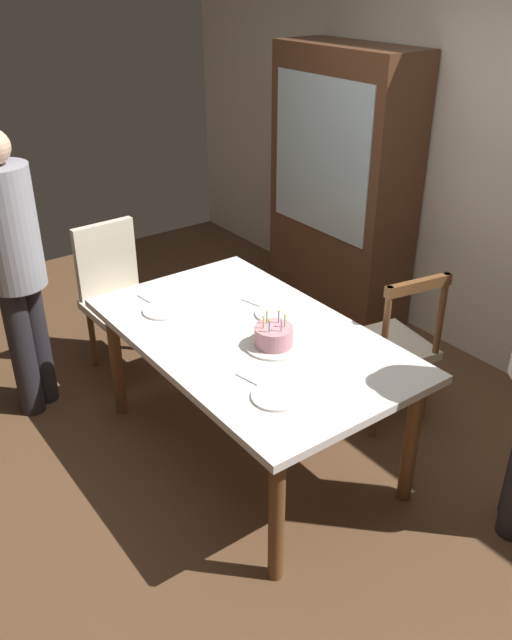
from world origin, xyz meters
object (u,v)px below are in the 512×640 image
(dining_table, at_px, (250,348))
(chair_upholstered, at_px, (117,291))
(plate_far_side, at_px, (276,313))
(person_celebrant, at_px, (14,261))
(plate_near_guest, at_px, (277,396))
(plate_near_celebrant, at_px, (163,310))
(chair_spindle_back, at_px, (390,348))
(china_cabinet, at_px, (342,186))
(birthday_cake, at_px, (274,338))

(dining_table, height_order, chair_upholstered, chair_upholstered)
(plate_far_side, bearing_deg, person_celebrant, -135.60)
(plate_near_guest, bearing_deg, plate_near_celebrant, 180.00)
(dining_table, bearing_deg, chair_spindle_back, 76.25)
(chair_spindle_back, bearing_deg, plate_near_celebrant, -122.40)
(plate_near_guest, height_order, chair_spindle_back, chair_spindle_back)
(plate_near_celebrant, distance_m, china_cabinet, 1.88)
(plate_near_celebrant, distance_m, chair_upholstered, 0.80)
(plate_near_guest, xyz_separation_m, person_celebrant, (-1.62, -0.55, 0.20))
(china_cabinet, bearing_deg, chair_upholstered, -96.97)
(person_celebrant, relative_size, china_cabinet, 0.87)
(chair_upholstered, xyz_separation_m, china_cabinet, (0.21, 1.71, 0.42))
(dining_table, distance_m, chair_spindle_back, 0.87)
(chair_upholstered, height_order, china_cabinet, china_cabinet)
(plate_near_celebrant, height_order, plate_far_side, same)
(chair_spindle_back, bearing_deg, person_celebrant, -129.37)
(person_celebrant, distance_m, china_cabinet, 2.33)
(dining_table, distance_m, chair_upholstered, 1.25)
(birthday_cake, distance_m, chair_spindle_back, 0.87)
(person_celebrant, bearing_deg, china_cabinet, 88.00)
(dining_table, xyz_separation_m, person_celebrant, (-1.11, -0.77, 0.28))
(plate_near_celebrant, xyz_separation_m, chair_spindle_back, (0.67, 1.05, -0.28))
(person_celebrant, bearing_deg, plate_near_guest, 18.65)
(plate_far_side, relative_size, plate_near_guest, 1.00)
(birthday_cake, relative_size, china_cabinet, 0.15)
(dining_table, height_order, person_celebrant, person_celebrant)
(plate_near_celebrant, bearing_deg, chair_spindle_back, 57.60)
(dining_table, height_order, plate_far_side, plate_far_side)
(plate_near_celebrant, bearing_deg, person_celebrant, -139.68)
(plate_near_guest, distance_m, chair_spindle_back, 1.13)
(plate_far_side, relative_size, chair_spindle_back, 0.23)
(birthday_cake, relative_size, plate_far_side, 1.27)
(plate_far_side, height_order, plate_near_guest, same)
(plate_near_celebrant, distance_m, chair_spindle_back, 1.28)
(birthday_cake, relative_size, chair_upholstered, 0.29)
(birthday_cake, distance_m, plate_far_side, 0.33)
(dining_table, height_order, plate_near_celebrant, plate_near_celebrant)
(birthday_cake, bearing_deg, dining_table, -173.28)
(dining_table, relative_size, birthday_cake, 6.05)
(birthday_cake, bearing_deg, plate_near_guest, -36.02)
(plate_near_guest, bearing_deg, birthday_cake, 143.98)
(plate_far_side, height_order, chair_spindle_back, chair_spindle_back)
(plate_near_celebrant, xyz_separation_m, china_cabinet, (-0.56, 1.79, 0.21))
(dining_table, xyz_separation_m, chair_spindle_back, (0.20, 0.82, -0.20))
(plate_near_guest, bearing_deg, person_celebrant, -161.35)
(chair_spindle_back, height_order, chair_upholstered, same)
(plate_near_celebrant, distance_m, plate_near_guest, 0.97)
(plate_near_celebrant, height_order, chair_upholstered, chair_upholstered)
(birthday_cake, height_order, plate_near_guest, birthday_cake)
(chair_upholstered, bearing_deg, person_celebrant, -78.51)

